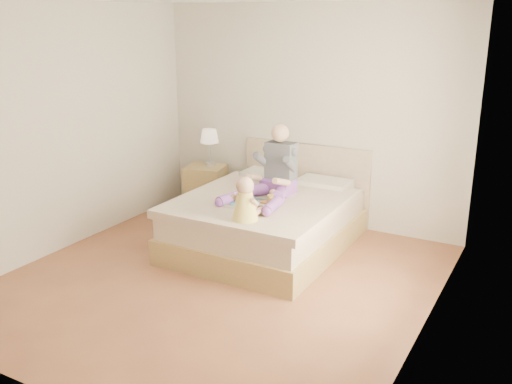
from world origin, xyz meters
The scene contains 7 objects.
room centered at (0.08, 0.01, 1.51)m, with size 4.02×4.22×2.71m.
bed centered at (0.00, 1.08, 0.32)m, with size 1.70×2.18×1.00m.
nightstand centered at (-1.33, 1.76, 0.31)m, with size 0.59×0.55×0.61m.
lamp centered at (-1.29, 1.82, 0.99)m, with size 0.24×0.24×0.49m.
adult centered at (0.06, 1.04, 0.85)m, with size 0.69×0.98×0.81m.
tray centered at (0.03, 0.63, 0.64)m, with size 0.49×0.39×0.14m.
baby centered at (0.18, 0.23, 0.79)m, with size 0.29×0.39×0.44m.
Camera 1 is at (2.84, -4.36, 2.52)m, focal length 40.00 mm.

